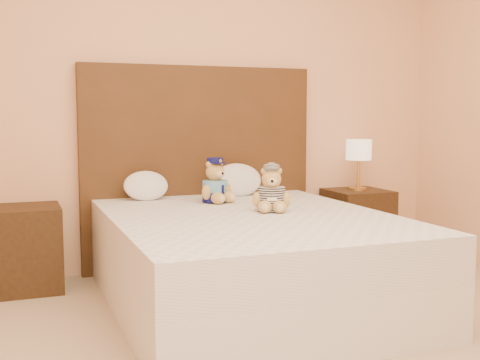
% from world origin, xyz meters
% --- Properties ---
extents(bed, '(1.60, 2.00, 0.55)m').
position_xyz_m(bed, '(0.00, 1.20, 0.28)').
color(bed, white).
rests_on(bed, ground).
extents(headboard, '(1.75, 0.08, 1.50)m').
position_xyz_m(headboard, '(0.00, 2.21, 0.75)').
color(headboard, '#4A2B16').
rests_on(headboard, ground).
extents(nightstand_left, '(0.45, 0.45, 0.55)m').
position_xyz_m(nightstand_left, '(-1.25, 2.00, 0.28)').
color(nightstand_left, '#362411').
rests_on(nightstand_left, ground).
extents(nightstand_right, '(0.45, 0.45, 0.55)m').
position_xyz_m(nightstand_right, '(1.25, 2.00, 0.28)').
color(nightstand_right, '#362411').
rests_on(nightstand_right, ground).
extents(lamp, '(0.20, 0.20, 0.40)m').
position_xyz_m(lamp, '(1.25, 2.00, 0.85)').
color(lamp, gold).
rests_on(lamp, nightstand_right).
extents(teddy_police, '(0.33, 0.33, 0.30)m').
position_xyz_m(teddy_police, '(-0.03, 1.75, 0.70)').
color(teddy_police, '#B38E45').
rests_on(teddy_police, bed).
extents(teddy_prisoner, '(0.31, 0.31, 0.28)m').
position_xyz_m(teddy_prisoner, '(0.17, 1.26, 0.69)').
color(teddy_prisoner, '#B38E45').
rests_on(teddy_prisoner, bed).
extents(pillow_left, '(0.31, 0.20, 0.22)m').
position_xyz_m(pillow_left, '(-0.44, 2.03, 0.66)').
color(pillow_left, white).
rests_on(pillow_left, bed).
extents(pillow_right, '(0.37, 0.24, 0.26)m').
position_xyz_m(pillow_right, '(0.24, 2.03, 0.68)').
color(pillow_right, white).
rests_on(pillow_right, bed).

